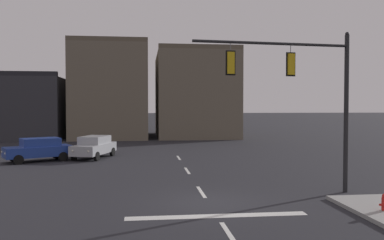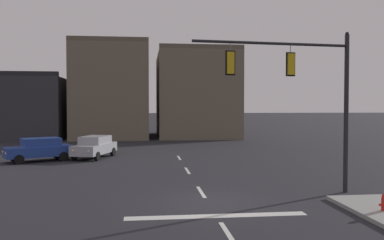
% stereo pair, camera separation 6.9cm
% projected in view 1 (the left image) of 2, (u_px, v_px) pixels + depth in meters
% --- Properties ---
extents(ground_plane, '(400.00, 400.00, 0.00)m').
position_uv_depth(ground_plane, '(208.00, 202.00, 16.21)').
color(ground_plane, '#232328').
extents(stop_bar_paint, '(6.40, 0.50, 0.01)m').
position_uv_depth(stop_bar_paint, '(217.00, 216.00, 14.22)').
color(stop_bar_paint, silver).
rests_on(stop_bar_paint, ground).
extents(lane_centreline, '(0.16, 26.40, 0.01)m').
position_uv_depth(lane_centreline, '(201.00, 192.00, 18.19)').
color(lane_centreline, silver).
rests_on(lane_centreline, ground).
extents(signal_mast_near_side, '(7.04, 0.82, 7.09)m').
position_uv_depth(signal_mast_near_side, '(305.00, 84.00, 17.57)').
color(signal_mast_near_side, black).
rests_on(signal_mast_near_side, ground).
extents(car_lot_nearside, '(3.04, 4.74, 1.61)m').
position_uv_depth(car_lot_nearside, '(94.00, 146.00, 29.99)').
color(car_lot_nearside, '#9EA0A5').
rests_on(car_lot_nearside, ground).
extents(car_lot_middle, '(4.74, 3.62, 1.61)m').
position_uv_depth(car_lot_middle, '(39.00, 149.00, 28.17)').
color(car_lot_middle, navy).
rests_on(car_lot_middle, ground).
extents(building_row, '(30.35, 13.26, 11.32)m').
position_uv_depth(building_row, '(130.00, 97.00, 50.15)').
color(building_row, '#2D2D33').
rests_on(building_row, ground).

